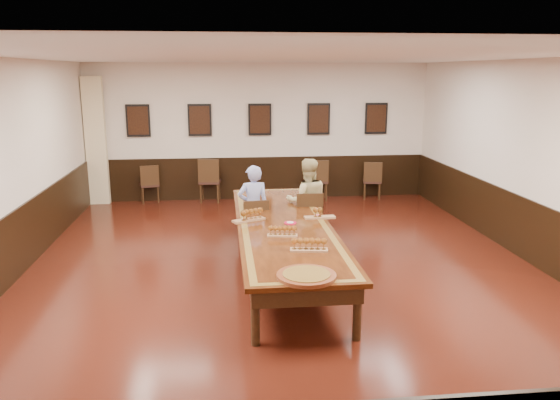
{
  "coord_description": "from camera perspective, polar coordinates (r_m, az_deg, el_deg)",
  "views": [
    {
      "loc": [
        -0.9,
        -7.92,
        3.0
      ],
      "look_at": [
        0.0,
        0.5,
        1.0
      ],
      "focal_mm": 35.0,
      "sensor_mm": 36.0,
      "label": 1
    }
  ],
  "objects": [
    {
      "name": "spare_chair_c",
      "position": [
        13.03,
        3.99,
        2.16
      ],
      "size": [
        0.51,
        0.55,
        0.98
      ],
      "primitive_type": null,
      "rotation": [
        0.0,
        0.0,
        3.03
      ],
      "color": "#311B16",
      "rests_on": "floor"
    },
    {
      "name": "wall_right",
      "position": [
        9.43,
        25.43,
        3.45
      ],
      "size": [
        0.02,
        10.0,
        3.2
      ],
      "primitive_type": "cube",
      "color": "beige",
      "rests_on": "floor"
    },
    {
      "name": "carved_platter",
      "position": [
        6.16,
        2.78,
        -7.91
      ],
      "size": [
        0.83,
        0.83,
        0.05
      ],
      "color": "#5B2512",
      "rests_on": "conference_table"
    },
    {
      "name": "red_plate_grp",
      "position": [
        8.28,
        1.08,
        -2.41
      ],
      "size": [
        0.19,
        0.19,
        0.02
      ],
      "color": "red",
      "rests_on": "conference_table"
    },
    {
      "name": "curtain",
      "position": [
        13.15,
        -18.68,
        5.83
      ],
      "size": [
        0.45,
        0.18,
        2.9
      ],
      "primitive_type": "cube",
      "color": "beige",
      "rests_on": "floor"
    },
    {
      "name": "flight_c",
      "position": [
        7.62,
        0.25,
        -3.31
      ],
      "size": [
        0.44,
        0.19,
        0.16
      ],
      "color": "#96643E",
      "rests_on": "conference_table"
    },
    {
      "name": "flight_a",
      "position": [
        8.41,
        -3.18,
        -1.62
      ],
      "size": [
        0.53,
        0.36,
        0.19
      ],
      "color": "#96643E",
      "rests_on": "conference_table"
    },
    {
      "name": "person_woman",
      "position": [
        9.62,
        2.85,
        -0.16
      ],
      "size": [
        0.76,
        0.59,
        1.53
      ],
      "primitive_type": "imported",
      "rotation": [
        0.0,
        0.0,
        3.14
      ],
      "color": "#CCBA7F",
      "rests_on": "floor"
    },
    {
      "name": "person_man",
      "position": [
        9.34,
        -2.8,
        -0.78
      ],
      "size": [
        0.57,
        0.41,
        1.47
      ],
      "primitive_type": "imported",
      "rotation": [
        0.0,
        0.0,
        3.25
      ],
      "color": "#4E61C3",
      "rests_on": "floor"
    },
    {
      "name": "pink_phone",
      "position": [
        8.71,
        4.02,
        -1.67
      ],
      "size": [
        0.1,
        0.16,
        0.01
      ],
      "primitive_type": "cube",
      "rotation": [
        0.0,
        0.0,
        0.22
      ],
      "color": "#F15076",
      "rests_on": "conference_table"
    },
    {
      "name": "flight_d",
      "position": [
        7.01,
        3.05,
        -4.73
      ],
      "size": [
        0.5,
        0.22,
        0.18
      ],
      "color": "#96643E",
      "rests_on": "conference_table"
    },
    {
      "name": "wall_front",
      "position": [
        3.36,
        10.31,
        -11.65
      ],
      "size": [
        8.0,
        0.02,
        3.2
      ],
      "primitive_type": "cube",
      "color": "beige",
      "rests_on": "floor"
    },
    {
      "name": "chair_man",
      "position": [
        9.32,
        -2.68,
        -2.56
      ],
      "size": [
        0.48,
        0.51,
        0.92
      ],
      "primitive_type": null,
      "rotation": [
        0.0,
        0.0,
        3.25
      ],
      "color": "#311B16",
      "rests_on": "floor"
    },
    {
      "name": "ceiling",
      "position": [
        7.97,
        0.4,
        14.79
      ],
      "size": [
        8.0,
        10.0,
        0.02
      ],
      "primitive_type": "cube",
      "color": "white",
      "rests_on": "floor"
    },
    {
      "name": "conference_table",
      "position": [
        8.32,
        0.37,
        -3.4
      ],
      "size": [
        1.4,
        5.0,
        0.76
      ],
      "color": "black",
      "rests_on": "floor"
    },
    {
      "name": "chair_woman",
      "position": [
        9.59,
        2.92,
        -1.91
      ],
      "size": [
        0.46,
        0.5,
        0.98
      ],
      "primitive_type": null,
      "rotation": [
        0.0,
        0.0,
        3.14
      ],
      "color": "#311B16",
      "rests_on": "floor"
    },
    {
      "name": "posters",
      "position": [
        12.94,
        -2.12,
        8.41
      ],
      "size": [
        6.14,
        0.04,
        0.74
      ],
      "color": "black",
      "rests_on": "wall_back"
    },
    {
      "name": "wall_left",
      "position": [
        8.62,
        -27.17,
        2.46
      ],
      "size": [
        0.02,
        10.0,
        3.2
      ],
      "primitive_type": "cube",
      "color": "beige",
      "rests_on": "floor"
    },
    {
      "name": "flight_b",
      "position": [
        8.57,
        4.12,
        -1.38
      ],
      "size": [
        0.49,
        0.17,
        0.18
      ],
      "color": "#96643E",
      "rests_on": "conference_table"
    },
    {
      "name": "wainscoting",
      "position": [
        8.36,
        0.37,
        -4.12
      ],
      "size": [
        8.0,
        10.0,
        1.0
      ],
      "color": "black",
      "rests_on": "floor"
    },
    {
      "name": "spare_chair_d",
      "position": [
        13.32,
        9.62,
        2.1
      ],
      "size": [
        0.52,
        0.55,
        0.91
      ],
      "primitive_type": null,
      "rotation": [
        0.0,
        0.0,
        2.91
      ],
      "color": "#311B16",
      "rests_on": "floor"
    },
    {
      "name": "spare_chair_b",
      "position": [
        12.93,
        -7.34,
        2.11
      ],
      "size": [
        0.53,
        0.57,
        1.03
      ],
      "primitive_type": null,
      "rotation": [
        0.0,
        0.0,
        3.05
      ],
      "color": "#311B16",
      "rests_on": "floor"
    },
    {
      "name": "floor",
      "position": [
        8.52,
        0.36,
        -7.4
      ],
      "size": [
        8.0,
        10.0,
        0.02
      ],
      "primitive_type": "cube",
      "color": "black",
      "rests_on": "ground"
    },
    {
      "name": "wall_back",
      "position": [
        13.04,
        -2.13,
        7.12
      ],
      "size": [
        8.0,
        0.02,
        3.2
      ],
      "primitive_type": "cube",
      "color": "beige",
      "rests_on": "floor"
    },
    {
      "name": "spare_chair_a",
      "position": [
        13.11,
        -13.51,
        1.71
      ],
      "size": [
        0.52,
        0.55,
        0.9
      ],
      "primitive_type": null,
      "rotation": [
        0.0,
        0.0,
        3.38
      ],
      "color": "#311B16",
      "rests_on": "floor"
    }
  ]
}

